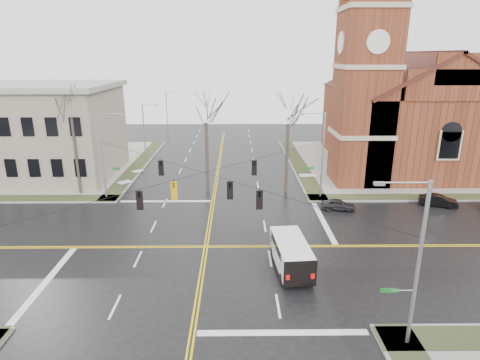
{
  "coord_description": "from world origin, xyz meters",
  "views": [
    {
      "loc": [
        2.46,
        -29.14,
        14.71
      ],
      "look_at": [
        2.8,
        6.0,
        3.73
      ],
      "focal_mm": 30.0,
      "sensor_mm": 36.0,
      "label": 1
    }
  ],
  "objects_px": {
    "church": "(403,104)",
    "tree_nw_far": "(71,112)",
    "streetlight_north_a": "(145,130)",
    "signal_pole_se": "(415,261)",
    "streetlight_north_b": "(168,111)",
    "tree_ne": "(288,120)",
    "tree_nw_near": "(206,118)",
    "signal_pole_ne": "(321,153)",
    "parked_car_b": "(438,200)",
    "parked_car_a": "(338,205)",
    "signal_pole_nw": "(104,153)",
    "cargo_van": "(290,252)"
  },
  "relations": [
    {
      "from": "signal_pole_ne",
      "to": "tree_nw_far",
      "type": "xyz_separation_m",
      "value": [
        -26.1,
        1.49,
        4.04
      ]
    },
    {
      "from": "signal_pole_ne",
      "to": "parked_car_b",
      "type": "relative_size",
      "value": 2.47
    },
    {
      "from": "tree_ne",
      "to": "streetlight_north_b",
      "type": "bearing_deg",
      "value": 118.36
    },
    {
      "from": "signal_pole_ne",
      "to": "signal_pole_nw",
      "type": "height_order",
      "value": "same"
    },
    {
      "from": "tree_nw_far",
      "to": "tree_ne",
      "type": "bearing_deg",
      "value": 1.06
    },
    {
      "from": "signal_pole_se",
      "to": "streetlight_north_b",
      "type": "relative_size",
      "value": 1.12
    },
    {
      "from": "signal_pole_se",
      "to": "streetlight_north_a",
      "type": "height_order",
      "value": "signal_pole_se"
    },
    {
      "from": "signal_pole_se",
      "to": "tree_nw_far",
      "type": "xyz_separation_m",
      "value": [
        -26.1,
        24.49,
        4.04
      ]
    },
    {
      "from": "signal_pole_nw",
      "to": "cargo_van",
      "type": "distance_m",
      "value": 23.35
    },
    {
      "from": "parked_car_b",
      "to": "tree_ne",
      "type": "height_order",
      "value": "tree_ne"
    },
    {
      "from": "signal_pole_se",
      "to": "parked_car_a",
      "type": "bearing_deg",
      "value": 86.47
    },
    {
      "from": "parked_car_a",
      "to": "signal_pole_nw",
      "type": "bearing_deg",
      "value": 91.85
    },
    {
      "from": "streetlight_north_a",
      "to": "tree_nw_far",
      "type": "relative_size",
      "value": 0.64
    },
    {
      "from": "parked_car_a",
      "to": "parked_car_b",
      "type": "height_order",
      "value": "parked_car_b"
    },
    {
      "from": "church",
      "to": "parked_car_a",
      "type": "bearing_deg",
      "value": -125.95
    },
    {
      "from": "signal_pole_ne",
      "to": "parked_car_a",
      "type": "xyz_separation_m",
      "value": [
        1.2,
        -3.6,
        -4.39
      ]
    },
    {
      "from": "tree_nw_near",
      "to": "church",
      "type": "bearing_deg",
      "value": 22.67
    },
    {
      "from": "streetlight_north_a",
      "to": "signal_pole_ne",
      "type": "bearing_deg",
      "value": -36.9
    },
    {
      "from": "signal_pole_nw",
      "to": "parked_car_b",
      "type": "bearing_deg",
      "value": -4.4
    },
    {
      "from": "signal_pole_se",
      "to": "signal_pole_nw",
      "type": "bearing_deg",
      "value": 134.55
    },
    {
      "from": "signal_pole_nw",
      "to": "signal_pole_se",
      "type": "xyz_separation_m",
      "value": [
        22.64,
        -23.0,
        0.0
      ]
    },
    {
      "from": "church",
      "to": "tree_nw_near",
      "type": "distance_m",
      "value": 27.7
    },
    {
      "from": "cargo_van",
      "to": "streetlight_north_b",
      "type": "bearing_deg",
      "value": 103.56
    },
    {
      "from": "cargo_van",
      "to": "signal_pole_se",
      "type": "bearing_deg",
      "value": -63.18
    },
    {
      "from": "signal_pole_ne",
      "to": "parked_car_a",
      "type": "bearing_deg",
      "value": -71.61
    },
    {
      "from": "cargo_van",
      "to": "church",
      "type": "bearing_deg",
      "value": 52.01
    },
    {
      "from": "tree_nw_far",
      "to": "tree_ne",
      "type": "height_order",
      "value": "tree_nw_far"
    },
    {
      "from": "streetlight_north_a",
      "to": "cargo_van",
      "type": "xyz_separation_m",
      "value": [
        16.97,
        -31.35,
        -3.2
      ]
    },
    {
      "from": "cargo_van",
      "to": "parked_car_b",
      "type": "relative_size",
      "value": 1.59
    },
    {
      "from": "signal_pole_se",
      "to": "streetlight_north_b",
      "type": "distance_m",
      "value": 63.43
    },
    {
      "from": "signal_pole_ne",
      "to": "streetlight_north_b",
      "type": "bearing_deg",
      "value": 121.05
    },
    {
      "from": "parked_car_a",
      "to": "tree_nw_far",
      "type": "bearing_deg",
      "value": 89.87
    },
    {
      "from": "cargo_van",
      "to": "tree_nw_near",
      "type": "height_order",
      "value": "tree_nw_near"
    },
    {
      "from": "streetlight_north_b",
      "to": "tree_nw_near",
      "type": "xyz_separation_m",
      "value": [
        9.86,
        -33.89,
        3.75
      ]
    },
    {
      "from": "cargo_van",
      "to": "tree_nw_near",
      "type": "xyz_separation_m",
      "value": [
        -7.11,
        17.45,
        6.95
      ]
    },
    {
      "from": "signal_pole_nw",
      "to": "tree_nw_near",
      "type": "distance_m",
      "value": 11.32
    },
    {
      "from": "streetlight_north_b",
      "to": "parked_car_a",
      "type": "height_order",
      "value": "streetlight_north_b"
    },
    {
      "from": "signal_pole_nw",
      "to": "parked_car_a",
      "type": "bearing_deg",
      "value": -8.59
    },
    {
      "from": "church",
      "to": "tree_nw_far",
      "type": "xyz_separation_m",
      "value": [
        -39.54,
        -11.79,
        0.56
      ]
    },
    {
      "from": "signal_pole_nw",
      "to": "tree_ne",
      "type": "xyz_separation_m",
      "value": [
        19.34,
        1.91,
        3.2
      ]
    },
    {
      "from": "church",
      "to": "signal_pole_nw",
      "type": "bearing_deg",
      "value": -159.79
    },
    {
      "from": "streetlight_north_b",
      "to": "tree_ne",
      "type": "height_order",
      "value": "tree_ne"
    },
    {
      "from": "signal_pole_nw",
      "to": "streetlight_north_b",
      "type": "relative_size",
      "value": 1.12
    },
    {
      "from": "streetlight_north_a",
      "to": "tree_nw_far",
      "type": "distance_m",
      "value": 16.21
    },
    {
      "from": "church",
      "to": "signal_pole_se",
      "type": "distance_m",
      "value": 38.85
    },
    {
      "from": "streetlight_north_b",
      "to": "tree_nw_far",
      "type": "distance_m",
      "value": 35.54
    },
    {
      "from": "church",
      "to": "tree_ne",
      "type": "xyz_separation_m",
      "value": [
        -16.75,
        -11.37,
        -0.28
      ]
    },
    {
      "from": "parked_car_b",
      "to": "parked_car_a",
      "type": "bearing_deg",
      "value": 115.94
    },
    {
      "from": "parked_car_b",
      "to": "tree_ne",
      "type": "distance_m",
      "value": 17.37
    },
    {
      "from": "tree_nw_far",
      "to": "tree_ne",
      "type": "distance_m",
      "value": 22.81
    }
  ]
}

